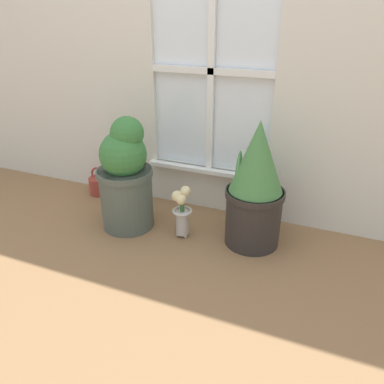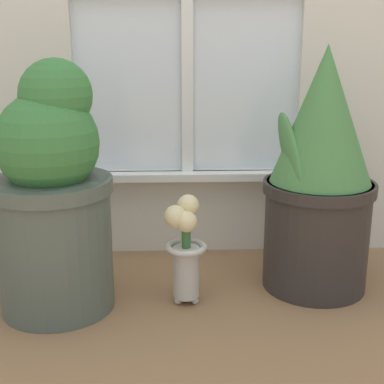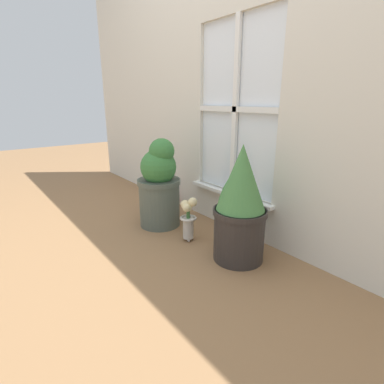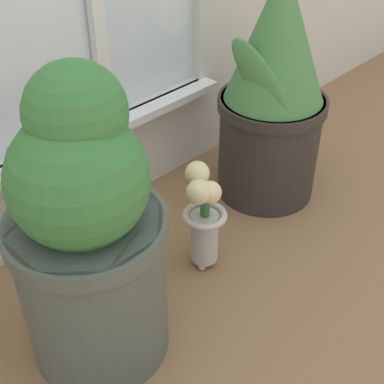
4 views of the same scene
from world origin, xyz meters
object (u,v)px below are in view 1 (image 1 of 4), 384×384
watering_can (100,185)px  potted_plant_right (255,187)px  potted_plant_left (126,177)px  flower_vase (182,210)px

watering_can → potted_plant_right: bearing=-9.7°
potted_plant_left → potted_plant_right: potted_plant_right is taller
potted_plant_left → watering_can: bearing=144.6°
potted_plant_left → flower_vase: 0.36m
flower_vase → watering_can: bearing=159.4°
potted_plant_left → flower_vase: size_ratio=2.20×
potted_plant_left → watering_can: size_ratio=2.67×
flower_vase → watering_can: size_ratio=1.21×
potted_plant_left → potted_plant_right: 0.71m
watering_can → flower_vase: bearing=-20.6°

